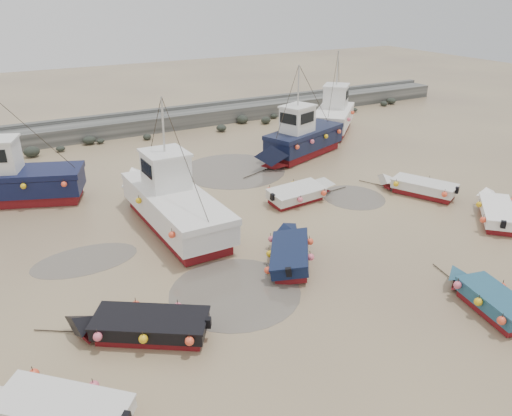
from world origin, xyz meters
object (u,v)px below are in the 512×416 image
Objects in this scene: dinghy_0 at (53,404)px; cabin_boat_1 at (170,200)px; dinghy_5 at (301,191)px; dinghy_1 at (292,249)px; cabin_boat_0 at (8,179)px; cabin_boat_2 at (299,138)px; person at (155,205)px; dinghy_3 at (496,209)px; dinghy_6 at (418,185)px; dinghy_4 at (140,323)px; dinghy_2 at (488,295)px; cabin_boat_3 at (335,114)px.

cabin_boat_1 is at bearing 8.18° from dinghy_0.
dinghy_0 and dinghy_5 have the same top height.
dinghy_1 is 0.55× the size of cabin_boat_0.
cabin_boat_0 is at bearing 132.55° from cabin_boat_1.
cabin_boat_2 reaches higher than dinghy_0.
dinghy_3 is at bearing 124.50° from person.
dinghy_4 is at bearing 168.82° from dinghy_6.
dinghy_2 and dinghy_6 have the same top height.
dinghy_1 is 0.93× the size of dinghy_4.
dinghy_1 is 0.69× the size of cabin_boat_3.
dinghy_0 is at bearing 172.56° from dinghy_6.
dinghy_5 is 0.59× the size of cabin_boat_2.
dinghy_1 is at bearing -24.98° from dinghy_0.
dinghy_3 is at bearing -54.15° from cabin_boat_3.
dinghy_4 is 11.17m from person.
cabin_boat_3 is at bearing -61.10° from cabin_boat_0.
dinghy_3 is 9.99m from dinghy_5.
dinghy_5 is (14.28, 9.51, 0.01)m from dinghy_0.
dinghy_1 is at bearing 89.92° from person.
cabin_boat_3 is at bearing 46.39° from dinghy_6.
dinghy_1 is 16.18m from cabin_boat_0.
dinghy_3 is at bearing -102.54° from dinghy_6.
cabin_boat_2 is at bearing -72.46° from cabin_boat_0.
cabin_boat_3 is (24.38, 3.57, 0.02)m from cabin_boat_0.
dinghy_2 is 0.93× the size of dinghy_5.
dinghy_3 is 0.51× the size of cabin_boat_2.
dinghy_5 is (-7.41, 6.71, 0.01)m from dinghy_3.
dinghy_0 is 3.89m from dinghy_4.
cabin_boat_0 is at bearing -167.76° from dinghy_3.
dinghy_2 is 23.91m from cabin_boat_0.
dinghy_0 is at bearing 111.00° from cabin_boat_2.
cabin_boat_0 is 4.98× the size of person.
person is (3.90, 10.45, -0.55)m from dinghy_4.
dinghy_1 is 1.01× the size of dinghy_2.
dinghy_3 is 0.63× the size of cabin_boat_3.
dinghy_4 is at bearing -132.14° from dinghy_1.
dinghy_0 is 14.59m from person.
dinghy_1 is at bearing -141.43° from dinghy_3.
cabin_boat_0 is at bearing 43.82° from dinghy_4.
person is at bearing 87.76° from cabin_boat_1.
dinghy_5 is at bearing 127.78° from cabin_boat_2.
person is (-3.33, 8.58, -0.55)m from dinghy_1.
dinghy_4 is 1.02× the size of dinghy_6.
dinghy_5 is at bearing 132.86° from dinghy_6.
cabin_boat_0 is 18.03m from cabin_boat_2.
dinghy_1 is 0.56× the size of cabin_boat_2.
cabin_boat_3 reaches higher than person.
cabin_boat_3 is (6.37, 4.52, 0.01)m from cabin_boat_2.
cabin_boat_2 reaches higher than dinghy_4.
dinghy_0 is at bearing -124.52° from dinghy_1.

